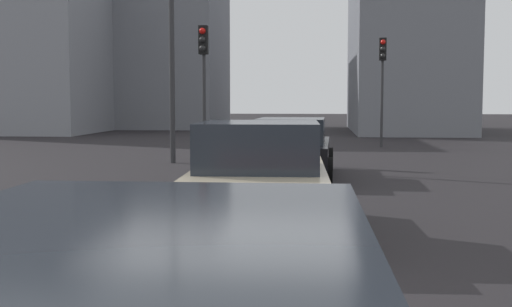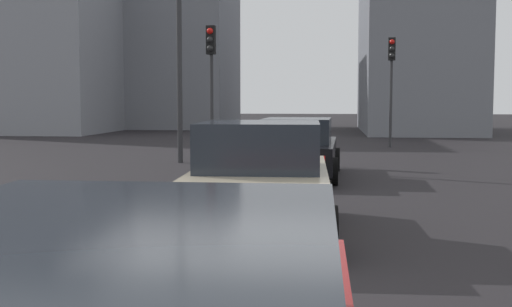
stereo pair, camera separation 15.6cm
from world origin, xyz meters
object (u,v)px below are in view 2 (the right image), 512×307
car_black_lead (298,149)px  car_beige_second (261,181)px  street_lamp_kerbside (179,29)px  traffic_light_near_right (211,64)px  traffic_light_near_left (391,69)px

car_black_lead → car_beige_second: size_ratio=1.13×
car_beige_second → street_lamp_kerbside: 11.45m
traffic_light_near_right → car_beige_second: bearing=18.0°
street_lamp_kerbside → traffic_light_near_right: bearing=-36.6°
traffic_light_near_left → street_lamp_kerbside: bearing=-41.6°
car_black_lead → street_lamp_kerbside: 6.03m
car_black_lead → traffic_light_near_left: 11.34m
car_beige_second → traffic_light_near_left: (17.62, -3.39, 2.36)m
car_black_lead → traffic_light_near_right: traffic_light_near_right is taller
traffic_light_near_left → car_beige_second: bearing=-8.6°
car_beige_second → traffic_light_near_right: 11.98m
car_beige_second → car_black_lead: bearing=-3.2°
car_black_lead → traffic_light_near_left: (10.60, -3.21, 2.42)m
car_black_lead → traffic_light_near_right: size_ratio=1.12×
car_beige_second → traffic_light_near_right: traffic_light_near_right is taller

